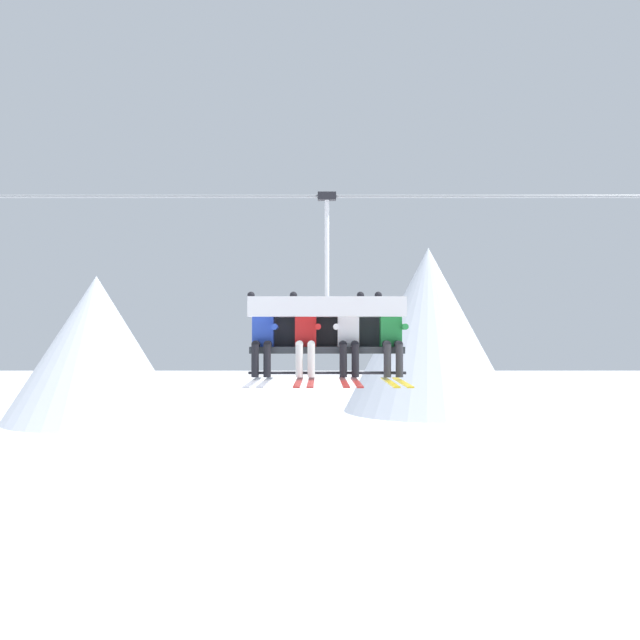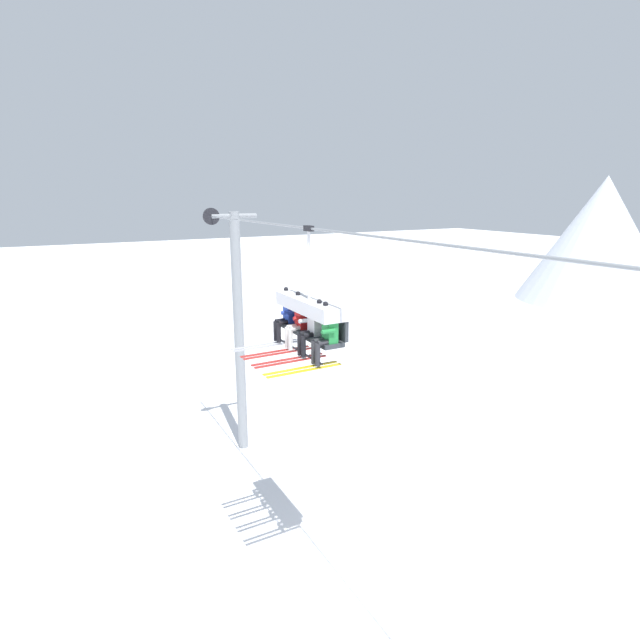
{
  "view_description": "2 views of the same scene",
  "coord_description": "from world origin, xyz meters",
  "px_view_note": "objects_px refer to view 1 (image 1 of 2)",
  "views": [
    {
      "loc": [
        -1.15,
        -10.27,
        6.58
      ],
      "look_at": [
        -1.12,
        -0.8,
        6.79
      ],
      "focal_mm": 35.0,
      "sensor_mm": 36.0,
      "label": 1
    },
    {
      "loc": [
        8.57,
        -5.86,
        9.38
      ],
      "look_at": [
        -0.75,
        -0.69,
        6.7
      ],
      "focal_mm": 28.0,
      "sensor_mm": 36.0,
      "label": 2
    }
  ],
  "objects_px": {
    "chairlift_chair": "(325,316)",
    "skier_green": "(389,334)",
    "skier_blue": "(260,334)",
    "skier_red": "(303,334)",
    "skier_white": "(347,334)"
  },
  "relations": [
    {
      "from": "skier_blue",
      "to": "skier_red",
      "type": "distance_m",
      "value": 0.64
    },
    {
      "from": "skier_red",
      "to": "skier_green",
      "type": "height_order",
      "value": "same"
    },
    {
      "from": "skier_blue",
      "to": "skier_white",
      "type": "height_order",
      "value": "same"
    },
    {
      "from": "skier_green",
      "to": "skier_white",
      "type": "bearing_deg",
      "value": 180.0
    },
    {
      "from": "chairlift_chair",
      "to": "skier_green",
      "type": "distance_m",
      "value": 1.03
    },
    {
      "from": "skier_white",
      "to": "skier_green",
      "type": "distance_m",
      "value": 0.64
    },
    {
      "from": "chairlift_chair",
      "to": "skier_red",
      "type": "distance_m",
      "value": 0.48
    },
    {
      "from": "skier_blue",
      "to": "skier_white",
      "type": "relative_size",
      "value": 1.0
    },
    {
      "from": "skier_red",
      "to": "skier_green",
      "type": "xyz_separation_m",
      "value": [
        1.29,
        0.0,
        0.0
      ]
    },
    {
      "from": "skier_blue",
      "to": "chairlift_chair",
      "type": "bearing_deg",
      "value": 12.45
    },
    {
      "from": "skier_green",
      "to": "skier_red",
      "type": "bearing_deg",
      "value": 180.0
    },
    {
      "from": "chairlift_chair",
      "to": "skier_green",
      "type": "xyz_separation_m",
      "value": [
        0.96,
        -0.21,
        -0.28
      ]
    },
    {
      "from": "skier_blue",
      "to": "skier_green",
      "type": "distance_m",
      "value": 1.93
    },
    {
      "from": "skier_white",
      "to": "skier_green",
      "type": "bearing_deg",
      "value": 0.0
    },
    {
      "from": "chairlift_chair",
      "to": "skier_green",
      "type": "bearing_deg",
      "value": -12.53
    }
  ]
}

